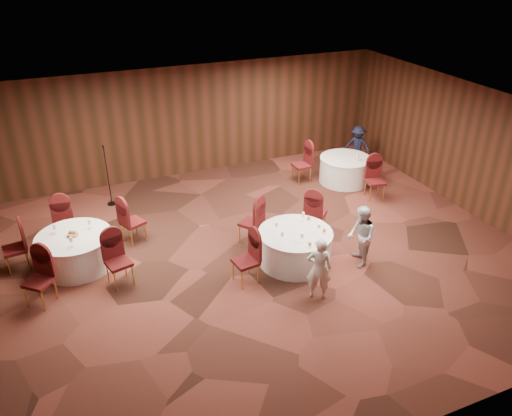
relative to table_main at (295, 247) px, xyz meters
name	(u,v)px	position (x,y,z in m)	size (l,w,h in m)	color
ground	(251,257)	(-0.82, 0.51, -0.38)	(12.00, 12.00, 0.00)	black
room_shell	(251,177)	(-0.82, 0.51, 1.59)	(12.00, 12.00, 12.00)	silver
table_main	(295,247)	(0.00, 0.00, 0.00)	(1.60, 1.60, 0.74)	silver
table_left	(76,250)	(-4.39, 1.68, 0.00)	(1.58, 1.58, 0.74)	silver
table_right	(345,169)	(3.18, 3.13, 0.00)	(1.46, 1.46, 0.74)	silver
chairs_main	(272,231)	(-0.27, 0.61, 0.12)	(2.95, 2.07, 1.00)	#3C0C0C
chairs_left	(75,245)	(-4.39, 1.72, 0.12)	(3.14, 3.08, 1.00)	#3C0C0C
chairs_right	(337,173)	(2.71, 2.77, 0.12)	(1.91, 2.34, 1.00)	#3C0C0C
tabletop_main	(304,229)	(0.16, -0.09, 0.47)	(1.09, 1.10, 0.22)	silver
tabletop_left	(72,232)	(-4.39, 1.68, 0.45)	(0.77, 0.75, 0.22)	silver
tabletop_right	(358,155)	(3.37, 2.83, 0.52)	(0.08, 0.08, 0.22)	silver
mic_stand	(110,188)	(-3.29, 4.30, 0.11)	(0.24, 0.24, 1.65)	black
woman_a	(319,269)	(-0.14, -1.28, 0.29)	(0.49, 0.32, 1.33)	silver
woman_b	(361,237)	(1.24, -0.62, 0.31)	(0.67, 0.52, 1.38)	silver
man_c	(357,146)	(4.20, 4.07, 0.25)	(0.80, 0.46, 1.24)	black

